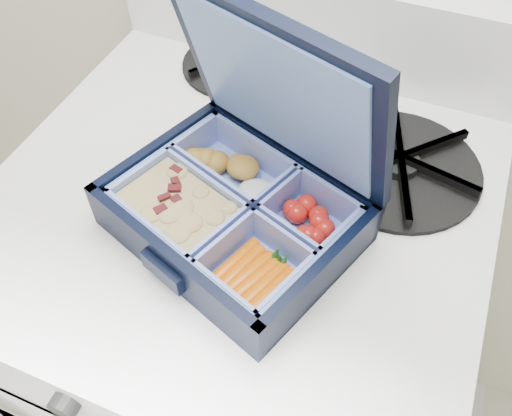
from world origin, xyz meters
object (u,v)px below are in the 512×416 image
at_px(stove, 248,344).
at_px(burner_grate, 399,161).
at_px(bento_box, 234,214).
at_px(fork, 287,136).

bearing_deg(stove, burner_grate, 29.74).
bearing_deg(bento_box, fork, 109.31).
bearing_deg(fork, bento_box, -61.49).
relative_size(stove, bento_box, 3.53).
bearing_deg(fork, stove, -71.90).
bearing_deg(stove, fork, 78.90).
height_order(stove, fork, fork).
xyz_separation_m(burner_grate, fork, (-0.14, 0.00, -0.01)).
distance_m(burner_grate, fork, 0.14).
relative_size(stove, fork, 4.26).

